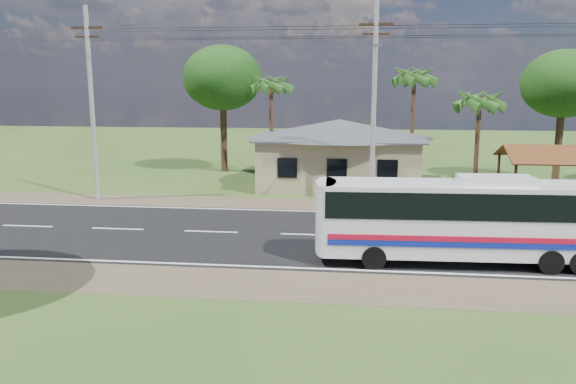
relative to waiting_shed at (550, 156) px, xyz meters
name	(u,v)px	position (x,y,z in m)	size (l,w,h in m)	color
ground	(308,235)	(-13.00, -8.50, -2.73)	(120.00, 120.00, 0.00)	#2E4518
road	(308,235)	(-13.00, -8.50, -2.72)	(120.00, 16.00, 0.03)	black
house	(339,146)	(-12.00, 4.50, -0.09)	(12.40, 10.00, 5.00)	tan
waiting_shed	(550,156)	(0.00, 0.00, 0.00)	(5.20, 4.48, 3.35)	#352013
concrete_barrier	(545,206)	(-1.00, -2.90, -2.28)	(7.00, 0.30, 0.90)	#9E9E99
utility_poles	(368,102)	(-10.33, -2.01, 3.04)	(32.80, 2.22, 11.00)	#9E9E99
palm_near	(480,101)	(-3.50, 2.50, 2.98)	(2.80, 2.80, 6.70)	#47301E
palm_mid	(414,77)	(-7.00, 7.00, 4.43)	(2.80, 2.80, 8.20)	#47301E
palm_far	(271,84)	(-17.00, 7.50, 3.95)	(2.80, 2.80, 7.70)	#47301E
tree_behind_house	(223,78)	(-21.00, 9.50, 4.39)	(6.00, 6.00, 9.61)	#47301E
tree_behind_shed	(564,84)	(3.00, 7.50, 3.95)	(5.60, 5.60, 9.02)	#47301E
coach_bus	(470,214)	(-6.67, -11.81, -0.80)	(10.93, 2.71, 3.37)	silver
motorcycle	(336,196)	(-12.00, -1.51, -2.30)	(0.57, 1.64, 0.86)	black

